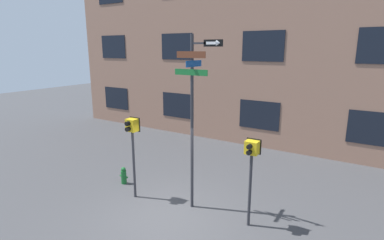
% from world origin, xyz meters
% --- Properties ---
extents(ground_plane, '(60.00, 60.00, 0.00)m').
position_xyz_m(ground_plane, '(0.00, 0.00, 0.00)').
color(ground_plane, '#424244').
extents(building_facade, '(24.00, 0.63, 12.91)m').
position_xyz_m(building_facade, '(-0.00, 7.76, 6.46)').
color(building_facade, '#936B56').
rests_on(building_facade, ground_plane).
extents(street_sign_pole, '(1.46, 0.78, 5.12)m').
position_xyz_m(street_sign_pole, '(0.36, 0.85, 3.09)').
color(street_sign_pole, '#2D2D33').
rests_on(street_sign_pole, ground_plane).
extents(pedestrian_signal_left, '(0.40, 0.40, 2.65)m').
position_xyz_m(pedestrian_signal_left, '(-1.61, 0.39, 2.10)').
color(pedestrian_signal_left, '#2D2D33').
rests_on(pedestrian_signal_left, ground_plane).
extents(pedestrian_signal_right, '(0.40, 0.40, 2.45)m').
position_xyz_m(pedestrian_signal_right, '(2.14, 0.83, 1.93)').
color(pedestrian_signal_right, '#2D2D33').
rests_on(pedestrian_signal_right, ground_plane).
extents(fire_hydrant, '(0.35, 0.19, 0.62)m').
position_xyz_m(fire_hydrant, '(-2.64, 0.93, 0.30)').
color(fire_hydrant, '#196028').
rests_on(fire_hydrant, ground_plane).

